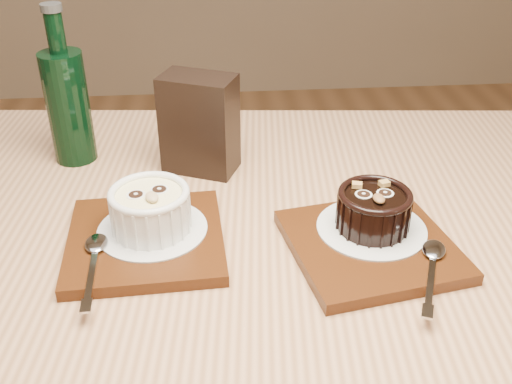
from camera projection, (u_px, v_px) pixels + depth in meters
table at (235, 304)px, 0.75m from camera, size 1.26×0.90×0.75m
tray_left at (146, 240)px, 0.70m from camera, size 0.19×0.19×0.01m
doily_left at (153, 229)px, 0.71m from camera, size 0.13×0.13×0.00m
ramekin_white at (150, 208)px, 0.69m from camera, size 0.09×0.09×0.06m
spoon_left at (93, 262)px, 0.65m from camera, size 0.03×0.14×0.01m
tray_right at (371, 246)px, 0.69m from camera, size 0.21×0.21×0.01m
doily_right at (371, 228)px, 0.71m from camera, size 0.13×0.13×0.00m
ramekin_dark at (374, 208)px, 0.70m from camera, size 0.09×0.09×0.05m
spoon_right at (432, 268)px, 0.64m from camera, size 0.07×0.13×0.01m
condiment_stand at (199, 124)px, 0.83m from camera, size 0.12×0.09×0.14m
green_bottle at (68, 103)px, 0.85m from camera, size 0.06×0.06×0.23m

